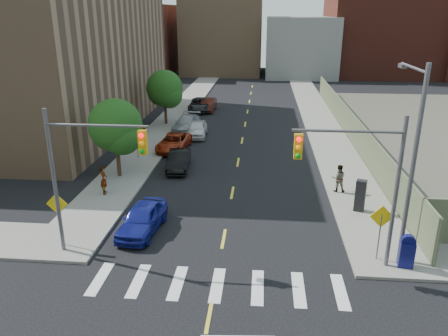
% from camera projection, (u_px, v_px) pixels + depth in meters
% --- Properties ---
extents(sidewalk_nw, '(3.50, 73.00, 0.15)m').
position_uv_depth(sidewalk_nw, '(186.00, 104.00, 54.20)').
color(sidewalk_nw, gray).
rests_on(sidewalk_nw, ground).
extents(sidewalk_ne, '(3.50, 73.00, 0.15)m').
position_uv_depth(sidewalk_ne, '(313.00, 106.00, 52.87)').
color(sidewalk_ne, gray).
rests_on(sidewalk_ne, ground).
extents(fence_north, '(0.12, 44.00, 2.50)m').
position_uv_depth(fence_north, '(349.00, 124.00, 39.66)').
color(fence_north, '#636E4D').
rests_on(fence_north, ground).
extents(building_nw, '(22.00, 30.00, 16.00)m').
position_uv_depth(building_nw, '(17.00, 43.00, 41.96)').
color(building_nw, '#8C6B4C').
rests_on(building_nw, ground).
extents(bg_bldg_west, '(14.00, 18.00, 12.00)m').
position_uv_depth(bg_bldg_west, '(135.00, 40.00, 80.12)').
color(bg_bldg_west, '#592319').
rests_on(bg_bldg_west, ground).
extents(bg_bldg_midwest, '(14.00, 16.00, 15.00)m').
position_uv_depth(bg_bldg_midwest, '(223.00, 31.00, 80.12)').
color(bg_bldg_midwest, '#8C6B4C').
rests_on(bg_bldg_midwest, ground).
extents(bg_bldg_center, '(12.00, 16.00, 10.00)m').
position_uv_depth(bg_bldg_center, '(300.00, 46.00, 77.89)').
color(bg_bldg_center, gray).
rests_on(bg_bldg_center, ground).
extents(bg_bldg_east, '(18.00, 18.00, 16.00)m').
position_uv_depth(bg_bldg_east, '(380.00, 29.00, 77.55)').
color(bg_bldg_east, '#592319').
rests_on(bg_bldg_east, ground).
extents(signal_nw, '(4.59, 0.30, 7.00)m').
position_uv_depth(signal_nw, '(85.00, 164.00, 19.27)').
color(signal_nw, '#59595E').
rests_on(signal_nw, ground).
extents(signal_ne, '(4.59, 0.30, 7.00)m').
position_uv_depth(signal_ne, '(362.00, 173.00, 18.25)').
color(signal_ne, '#59595E').
rests_on(signal_ne, ground).
extents(streetlight_ne, '(0.25, 3.70, 9.00)m').
position_uv_depth(streetlight_ne, '(412.00, 152.00, 18.67)').
color(streetlight_ne, '#59595E').
rests_on(streetlight_ne, ground).
extents(warn_sign_nw, '(1.06, 0.06, 2.83)m').
position_uv_depth(warn_sign_nw, '(58.00, 210.00, 20.75)').
color(warn_sign_nw, '#59595E').
rests_on(warn_sign_nw, ground).
extents(warn_sign_ne, '(1.06, 0.06, 2.83)m').
position_uv_depth(warn_sign_ne, '(381.00, 223.00, 19.47)').
color(warn_sign_ne, '#59595E').
rests_on(warn_sign_ne, ground).
extents(warn_sign_midwest, '(1.06, 0.06, 2.83)m').
position_uv_depth(warn_sign_midwest, '(137.00, 135.00, 33.40)').
color(warn_sign_midwest, '#59595E').
rests_on(warn_sign_midwest, ground).
extents(tree_west_near, '(3.66, 3.64, 5.52)m').
position_uv_depth(tree_west_near, '(116.00, 129.00, 29.21)').
color(tree_west_near, '#332114').
rests_on(tree_west_near, ground).
extents(tree_west_far, '(3.66, 3.64, 5.52)m').
position_uv_depth(tree_west_far, '(165.00, 91.00, 43.27)').
color(tree_west_far, '#332114').
rests_on(tree_west_far, ground).
extents(parked_car_blue, '(2.13, 4.45, 1.47)m').
position_uv_depth(parked_car_blue, '(142.00, 218.00, 22.69)').
color(parked_car_blue, navy).
rests_on(parked_car_blue, ground).
extents(parked_car_black, '(1.76, 4.26, 1.37)m').
position_uv_depth(parked_car_black, '(179.00, 160.00, 31.69)').
color(parked_car_black, black).
rests_on(parked_car_black, ground).
extents(parked_car_red, '(2.48, 4.89, 1.32)m').
position_uv_depth(parked_car_red, '(174.00, 142.00, 36.11)').
color(parked_car_red, maroon).
rests_on(parked_car_red, ground).
extents(parked_car_silver, '(2.40, 5.18, 1.46)m').
position_uv_depth(parked_car_silver, '(187.00, 124.00, 41.88)').
color(parked_car_silver, '#929398').
rests_on(parked_car_silver, ground).
extents(parked_car_white, '(1.91, 4.30, 1.44)m').
position_uv_depth(parked_car_white, '(197.00, 129.00, 40.08)').
color(parked_car_white, silver).
rests_on(parked_car_white, ground).
extents(parked_car_maroon, '(1.63, 4.33, 1.41)m').
position_uv_depth(parked_car_maroon, '(208.00, 105.00, 50.44)').
color(parked_car_maroon, '#3D140C').
rests_on(parked_car_maroon, ground).
extents(parked_car_grey, '(2.63, 5.34, 1.46)m').
position_uv_depth(parked_car_grey, '(200.00, 105.00, 50.44)').
color(parked_car_grey, black).
rests_on(parked_car_grey, ground).
extents(mailbox, '(0.69, 0.56, 1.54)m').
position_uv_depth(mailbox, '(407.00, 251.00, 19.27)').
color(mailbox, '#0E1156').
rests_on(mailbox, sidewalk_ne).
extents(payphone, '(0.67, 0.61, 1.85)m').
position_uv_depth(payphone, '(360.00, 196.00, 24.65)').
color(payphone, black).
rests_on(payphone, sidewalk_ne).
extents(pedestrian_west, '(0.60, 0.76, 1.82)m').
position_uv_depth(pedestrian_west, '(104.00, 180.00, 27.00)').
color(pedestrian_west, gray).
rests_on(pedestrian_west, sidewalk_nw).
extents(pedestrian_east, '(0.90, 0.72, 1.77)m').
position_uv_depth(pedestrian_east, '(339.00, 178.00, 27.33)').
color(pedestrian_east, gray).
rests_on(pedestrian_east, sidewalk_ne).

